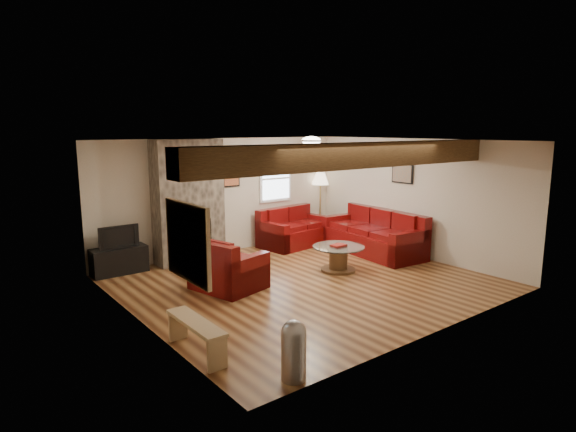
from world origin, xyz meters
The scene contains 18 objects.
room centered at (0.00, 0.00, 1.25)m, with size 8.00×8.00×8.00m.
oak_beam centered at (0.00, -1.25, 2.31)m, with size 6.00×0.36×0.38m, color black.
chimney_breast centered at (-1.00, 2.49, 1.22)m, with size 1.40×0.67×2.50m.
back_window centered at (1.35, 2.71, 1.55)m, with size 0.90×0.08×1.10m, color white, non-canonical shape.
hatch_window centered at (-2.96, -1.50, 1.45)m, with size 0.08×1.00×0.90m, color tan, non-canonical shape.
ceiling_dome centered at (0.90, 0.90, 2.44)m, with size 0.40×0.40×0.18m, color #EDE1CA, non-canonical shape.
artwork_back centered at (0.15, 2.71, 1.70)m, with size 0.42×0.06×0.52m, color black, non-canonical shape.
artwork_right centered at (2.96, 0.30, 1.75)m, with size 0.06×0.55×0.42m, color black, non-canonical shape.
sofa_three centered at (2.48, 0.66, 0.47)m, with size 2.42×1.01×0.94m, color #4B050B, non-canonical shape.
loveseat centered at (1.55, 2.23, 0.44)m, with size 1.65×0.95×0.87m, color #4B050B, non-canonical shape.
armchair_red centered at (-1.26, 0.52, 0.44)m, with size 1.08×0.94×0.87m, color #4B050B, non-canonical shape.
coffee_table centered at (0.94, 0.12, 0.24)m, with size 0.99×0.99×0.52m.
tv_cabinet centered at (-2.45, 2.53, 0.25)m, with size 1.01×0.41×0.51m, color black.
television centered at (-2.45, 2.53, 0.72)m, with size 0.74×0.10×0.43m, color black.
floor_lamp centered at (2.59, 2.53, 1.39)m, with size 0.42×0.42×1.63m.
pine_bench centered at (-2.83, -1.35, 0.21)m, with size 0.26×1.12×0.42m, color tan, non-canonical shape.
pedal_bin centered at (-2.27, -2.55, 0.34)m, with size 0.27×0.27×0.68m, color #9E9DA2, non-canonical shape.
coal_bucket centered at (-0.49, 1.85, 0.16)m, with size 0.34×0.34×0.32m, color slate, non-canonical shape.
Camera 1 is at (-5.30, -6.36, 2.71)m, focal length 30.00 mm.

